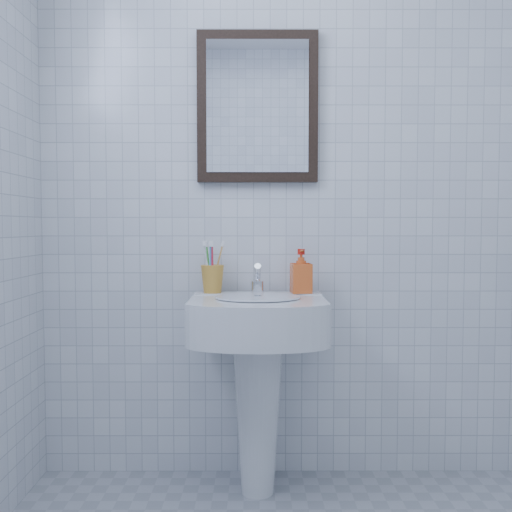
{
  "coord_description": "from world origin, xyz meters",
  "views": [
    {
      "loc": [
        -0.2,
        -1.21,
        1.06
      ],
      "look_at": [
        -0.2,
        0.86,
        0.95
      ],
      "focal_mm": 40.0,
      "sensor_mm": 36.0,
      "label": 1
    }
  ],
  "objects": [
    {
      "name": "wall_back",
      "position": [
        0.0,
        1.2,
        1.25
      ],
      "size": [
        2.2,
        0.02,
        2.5
      ],
      "primitive_type": "cube",
      "color": "silver",
      "rests_on": "ground"
    },
    {
      "name": "washbasin",
      "position": [
        -0.19,
        0.98,
        0.53
      ],
      "size": [
        0.51,
        0.38,
        0.79
      ],
      "color": "silver",
      "rests_on": "ground"
    },
    {
      "name": "faucet",
      "position": [
        -0.19,
        1.08,
        0.83
      ],
      "size": [
        0.05,
        0.11,
        0.13
      ],
      "color": "silver",
      "rests_on": "washbasin"
    },
    {
      "name": "toothbrush_cup",
      "position": [
        -0.37,
        1.1,
        0.84
      ],
      "size": [
        0.1,
        0.1,
        0.11
      ],
      "primitive_type": null,
      "rotation": [
        0.0,
        0.0,
        -0.06
      ],
      "color": "gold",
      "rests_on": "washbasin"
    },
    {
      "name": "soap_dispenser",
      "position": [
        -0.01,
        1.09,
        0.87
      ],
      "size": [
        0.09,
        0.09,
        0.18
      ],
      "primitive_type": "imported",
      "rotation": [
        0.0,
        0.0,
        0.11
      ],
      "color": "red",
      "rests_on": "washbasin"
    },
    {
      "name": "wall_mirror",
      "position": [
        -0.19,
        1.18,
        1.55
      ],
      "size": [
        0.5,
        0.04,
        0.62
      ],
      "color": "black",
      "rests_on": "wall_back"
    }
  ]
}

